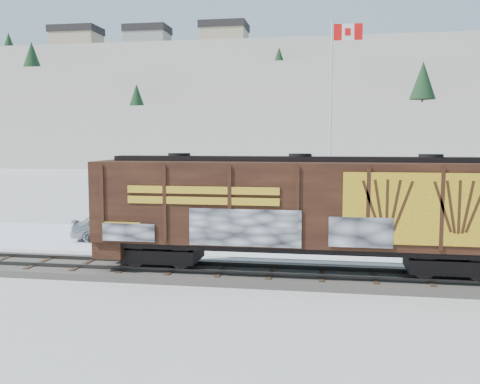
% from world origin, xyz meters
% --- Properties ---
extents(ground, '(500.00, 500.00, 0.00)m').
position_xyz_m(ground, '(0.00, 0.00, 0.00)').
color(ground, white).
rests_on(ground, ground).
extents(rail_track, '(50.00, 3.40, 0.43)m').
position_xyz_m(rail_track, '(0.00, 0.00, 0.15)').
color(rail_track, '#59544C').
rests_on(rail_track, ground).
extents(parking_strip, '(40.00, 8.00, 0.03)m').
position_xyz_m(parking_strip, '(0.00, 7.50, 0.01)').
color(parking_strip, white).
rests_on(parking_strip, ground).
extents(hillside, '(360.00, 110.00, 93.00)m').
position_xyz_m(hillside, '(-0.05, 139.79, 14.37)').
color(hillside, white).
rests_on(hillside, ground).
extents(hopper_railcar, '(16.27, 3.06, 4.47)m').
position_xyz_m(hopper_railcar, '(3.09, -0.01, 2.91)').
color(hopper_railcar, black).
rests_on(hopper_railcar, rail_track).
extents(flagpole, '(2.30, 0.90, 12.88)m').
position_xyz_m(flagpole, '(4.35, 13.32, 4.86)').
color(flagpole, silver).
rests_on(flagpole, ground).
extents(car_silver, '(4.82, 3.26, 1.52)m').
position_xyz_m(car_silver, '(-7.69, 6.93, 0.79)').
color(car_silver, '#BABDC2').
rests_on(car_silver, parking_strip).
extents(car_white, '(4.62, 1.84, 1.49)m').
position_xyz_m(car_white, '(1.11, 7.11, 0.78)').
color(car_white, silver).
rests_on(car_white, parking_strip).
extents(car_dark, '(4.60, 3.18, 1.24)m').
position_xyz_m(car_dark, '(7.92, 7.35, 0.65)').
color(car_dark, black).
rests_on(car_dark, parking_strip).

